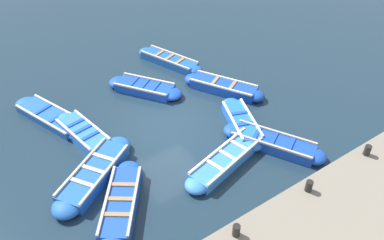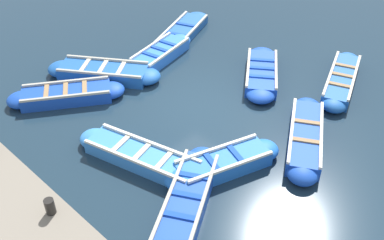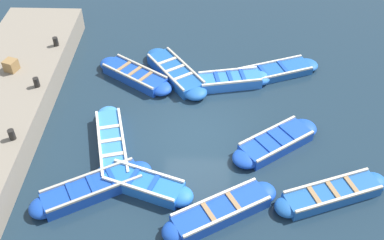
% 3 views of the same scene
% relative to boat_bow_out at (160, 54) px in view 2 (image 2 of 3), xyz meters
% --- Properties ---
extents(ground_plane, '(120.00, 120.00, 0.00)m').
position_rel_boat_bow_out_xyz_m(ground_plane, '(1.17, 2.86, -0.20)').
color(ground_plane, '#1C303F').
extents(boat_bow_out, '(3.29, 1.39, 0.45)m').
position_rel_boat_bow_out_xyz_m(boat_bow_out, '(0.00, 0.00, 0.00)').
color(boat_bow_out, blue).
rests_on(boat_bow_out, ground).
extents(boat_broadside, '(3.29, 2.70, 0.43)m').
position_rel_boat_bow_out_xyz_m(boat_broadside, '(-1.42, 3.30, -0.01)').
color(boat_broadside, '#1947B7').
rests_on(boat_broadside, ground).
extents(boat_mid_row, '(2.88, 3.64, 0.47)m').
position_rel_boat_bow_out_xyz_m(boat_mid_row, '(2.12, -0.44, 0.01)').
color(boat_mid_row, '#1E59AD').
rests_on(boat_mid_row, ground).
extents(boat_drifting, '(3.56, 2.49, 0.47)m').
position_rel_boat_bow_out_xyz_m(boat_drifting, '(0.44, 6.13, 0.01)').
color(boat_drifting, '#1947B7').
rests_on(boat_drifting, ground).
extents(boat_stern_in, '(4.00, 2.23, 0.35)m').
position_rel_boat_bow_out_xyz_m(boat_stern_in, '(-1.74, -0.68, -0.05)').
color(boat_stern_in, '#1E59AD').
rests_on(boat_stern_in, ground).
extents(boat_centre, '(3.70, 1.97, 0.43)m').
position_rel_boat_bow_out_xyz_m(boat_centre, '(-2.84, 5.40, -0.01)').
color(boat_centre, '#1E59AD').
rests_on(boat_centre, ground).
extents(boat_outer_left, '(3.68, 2.53, 0.45)m').
position_rel_boat_bow_out_xyz_m(boat_outer_left, '(4.25, 5.42, 0.00)').
color(boat_outer_left, '#1947B7').
rests_on(boat_outer_left, ground).
extents(boat_alongside, '(1.71, 3.95, 0.43)m').
position_rel_boat_bow_out_xyz_m(boat_alongside, '(3.97, 3.56, -0.01)').
color(boat_alongside, '#3884E0').
rests_on(boat_alongside, ground).
extents(boat_outer_right, '(3.24, 1.80, 0.46)m').
position_rel_boat_bow_out_xyz_m(boat_outer_right, '(2.74, 5.22, 0.00)').
color(boat_outer_right, blue).
rests_on(boat_outer_right, ground).
extents(boat_inner_gap, '(3.35, 2.70, 0.45)m').
position_rel_boat_bow_out_xyz_m(boat_inner_gap, '(3.69, -0.23, -0.00)').
color(boat_inner_gap, '#1947B7').
rests_on(boat_inner_gap, ground).
extents(bollard_mid_south, '(0.20, 0.20, 0.35)m').
position_rel_boat_bow_out_xyz_m(bollard_mid_south, '(6.83, 4.17, 0.95)').
color(bollard_mid_south, black).
rests_on(bollard_mid_south, quay_wall).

